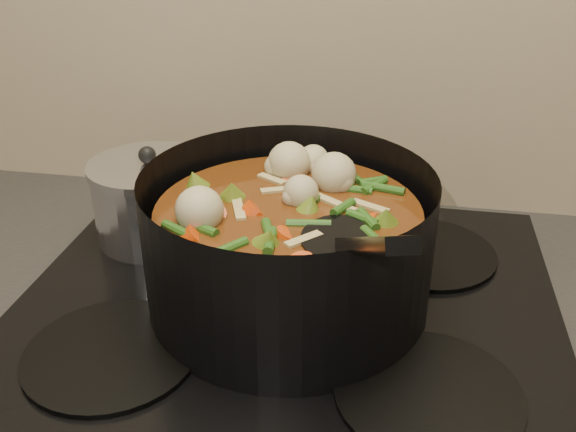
# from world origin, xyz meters

# --- Properties ---
(stovetop) EXTENTS (0.62, 0.54, 0.03)m
(stovetop) POSITION_xyz_m (0.00, 1.93, 0.92)
(stovetop) COLOR black
(stovetop) RESTS_ON counter
(stockpot) EXTENTS (0.34, 0.42, 0.23)m
(stockpot) POSITION_xyz_m (0.00, 1.93, 1.00)
(stockpot) COLOR black
(stockpot) RESTS_ON stovetop
(saucepan) EXTENTS (0.16, 0.16, 0.13)m
(saucepan) POSITION_xyz_m (-0.20, 2.05, 0.98)
(saucepan) COLOR silver
(saucepan) RESTS_ON stovetop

